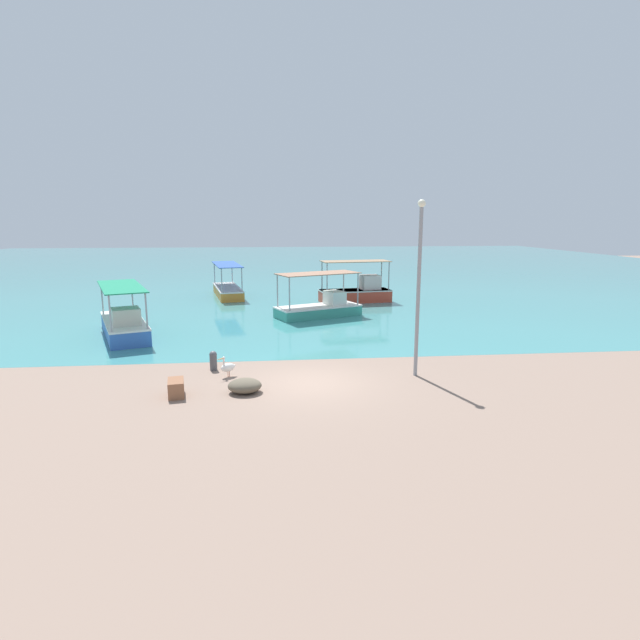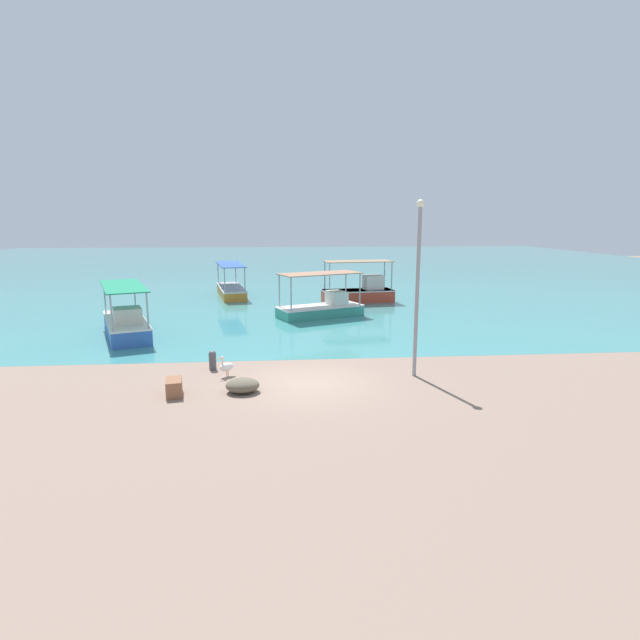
% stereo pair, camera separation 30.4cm
% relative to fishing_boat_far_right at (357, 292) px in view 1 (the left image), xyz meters
% --- Properties ---
extents(ground, '(120.00, 120.00, 0.00)m').
position_rel_fishing_boat_far_right_xyz_m(ground, '(-4.73, -17.68, -0.71)').
color(ground, '#886E5F').
extents(harbor_water, '(110.00, 90.00, 0.00)m').
position_rel_fishing_boat_far_right_xyz_m(harbor_water, '(-4.73, 30.32, -0.71)').
color(harbor_water, teal).
rests_on(harbor_water, ground).
extents(fishing_boat_far_right, '(5.15, 2.45, 2.88)m').
position_rel_fishing_boat_far_right_xyz_m(fishing_boat_far_right, '(0.00, 0.00, 0.00)').
color(fishing_boat_far_right, '#C7402C').
rests_on(fishing_boat_far_right, harbor_water).
extents(fishing_boat_outer, '(3.82, 6.21, 2.50)m').
position_rel_fishing_boat_far_right_xyz_m(fishing_boat_outer, '(-13.32, -9.53, -0.08)').
color(fishing_boat_outer, '#3462B6').
rests_on(fishing_boat_outer, harbor_water).
extents(fishing_boat_near_left, '(5.42, 3.76, 2.60)m').
position_rel_fishing_boat_far_right_xyz_m(fishing_boat_near_left, '(-3.17, -5.23, -0.14)').
color(fishing_boat_near_left, teal).
rests_on(fishing_boat_near_left, harbor_water).
extents(fishing_boat_near_right, '(2.86, 6.41, 2.43)m').
position_rel_fishing_boat_far_right_xyz_m(fishing_boat_near_right, '(-9.33, 3.46, -0.19)').
color(fishing_boat_near_right, orange).
rests_on(fishing_boat_near_right, harbor_water).
extents(pelican, '(0.70, 0.58, 0.80)m').
position_rel_fishing_boat_far_right_xyz_m(pelican, '(-7.70, -16.69, -0.34)').
color(pelican, '#E0997A').
rests_on(pelican, ground).
extents(lamp_post, '(0.28, 0.28, 6.36)m').
position_rel_fishing_boat_far_right_xyz_m(lamp_post, '(-0.80, -17.17, 2.83)').
color(lamp_post, gray).
rests_on(lamp_post, ground).
extents(mooring_bollard, '(0.29, 0.29, 0.76)m').
position_rel_fishing_boat_far_right_xyz_m(mooring_bollard, '(-8.32, -15.78, -0.31)').
color(mooring_bollard, '#47474C').
rests_on(mooring_bollard, ground).
extents(net_pile, '(1.12, 0.95, 0.48)m').
position_rel_fishing_boat_far_right_xyz_m(net_pile, '(-7.00, -18.46, -0.47)').
color(net_pile, brown).
rests_on(net_pile, ground).
extents(cargo_crate, '(0.65, 0.97, 0.54)m').
position_rel_fishing_boat_far_right_xyz_m(cargo_crate, '(-9.22, -18.58, -0.44)').
color(cargo_crate, brown).
rests_on(cargo_crate, ground).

